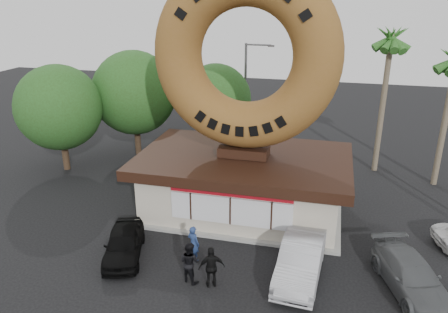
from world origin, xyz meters
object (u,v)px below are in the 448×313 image
object	(u,v)px
car_grey	(411,276)
giant_donut	(246,56)
person_left	(193,244)
person_center	(190,262)
person_right	(212,267)
car_silver	(301,259)
donut_shop	(243,182)
street_lamp	(247,92)
car_black	(124,243)

from	to	relation	value
car_grey	giant_donut	bearing A→B (deg)	128.86
person_left	person_center	xyz separation A→B (m)	(0.31, -1.47, 0.05)
person_right	car_silver	bearing A→B (deg)	-178.88
donut_shop	person_right	size ratio (longest dim) A/B	6.08
person_left	car_silver	world-z (taller)	person_left
person_center	car_silver	distance (m)	4.71
street_lamp	person_left	bearing A→B (deg)	-87.47
person_right	person_left	bearing A→B (deg)	-74.77
person_right	car_black	bearing A→B (deg)	-37.81
person_right	car_silver	xyz separation A→B (m)	(3.47, 1.62, -0.12)
street_lamp	person_center	size ratio (longest dim) A/B	4.36
donut_shop	giant_donut	bearing A→B (deg)	90.00
donut_shop	street_lamp	bearing A→B (deg)	100.50
car_silver	donut_shop	bearing A→B (deg)	128.39
person_center	car_black	world-z (taller)	person_center
street_lamp	person_right	xyz separation A→B (m)	(1.97, -16.83, -3.56)
car_black	person_left	bearing A→B (deg)	-9.58
person_right	car_black	world-z (taller)	person_right
donut_shop	person_right	distance (m)	6.87
giant_donut	car_silver	bearing A→B (deg)	-55.42
street_lamp	person_center	world-z (taller)	street_lamp
person_left	street_lamp	bearing A→B (deg)	-63.97
giant_donut	person_center	xyz separation A→B (m)	(-0.88, -6.71, -7.57)
donut_shop	car_black	bearing A→B (deg)	-127.46
person_center	car_grey	world-z (taller)	person_center
street_lamp	car_grey	bearing A→B (deg)	-56.76
car_black	car_grey	world-z (taller)	same
donut_shop	giant_donut	distance (m)	6.72
car_silver	giant_donut	bearing A→B (deg)	128.30
car_black	donut_shop	bearing A→B (deg)	34.34
giant_donut	car_silver	distance (m)	9.95
donut_shop	person_left	size ratio (longest dim) A/B	6.46
donut_shop	person_right	bearing A→B (deg)	-89.02
person_center	person_left	bearing A→B (deg)	-56.54
person_right	car_grey	xyz separation A→B (m)	(7.91, 1.75, -0.24)
car_grey	car_black	bearing A→B (deg)	164.17
person_center	street_lamp	bearing A→B (deg)	-64.92
car_black	car_silver	size ratio (longest dim) A/B	0.82
street_lamp	car_black	world-z (taller)	street_lamp
person_right	person_center	bearing A→B (deg)	-31.07
person_left	person_center	world-z (taller)	person_center
donut_shop	person_right	world-z (taller)	donut_shop
car_silver	car_grey	world-z (taller)	car_silver
street_lamp	car_silver	distance (m)	16.57
person_left	car_black	distance (m)	3.23
person_center	car_silver	bearing A→B (deg)	-139.73
donut_shop	person_center	size ratio (longest dim) A/B	6.11
person_right	car_silver	world-z (taller)	person_right
street_lamp	car_black	bearing A→B (deg)	-99.10
street_lamp	person_left	distance (m)	15.68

